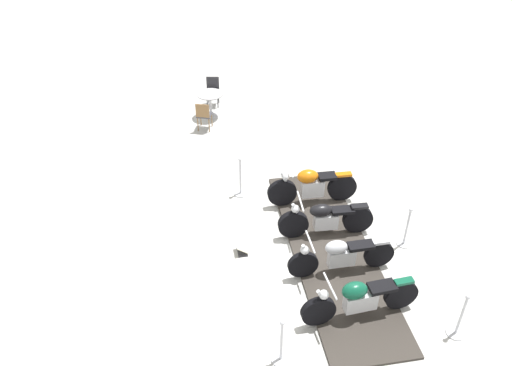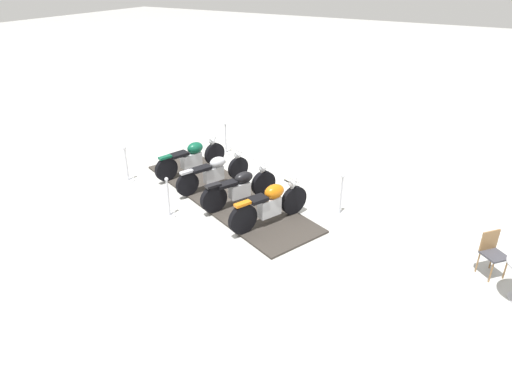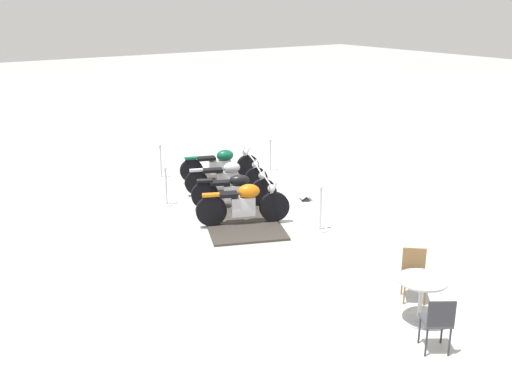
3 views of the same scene
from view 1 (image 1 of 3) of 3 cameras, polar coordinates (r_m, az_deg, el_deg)
ground_plane at (r=11.44m, az=8.28°, el=-7.58°), size 80.00×80.00×0.00m
display_platform at (r=11.42m, az=8.30°, el=-7.48°), size 3.69×5.90×0.05m
motorcycle_copper at (r=12.36m, az=6.08°, el=-0.27°), size 2.03×1.02×1.02m
motorcycle_black at (r=11.52m, az=7.56°, el=-3.87°), size 1.98×1.08×0.99m
motorcycle_chrome at (r=10.69m, az=9.22°, el=-7.79°), size 2.12×1.01×0.92m
motorcycle_forest at (r=9.93m, az=11.26°, el=-12.29°), size 2.22×0.92×0.96m
stanchion_right_rear at (r=9.34m, az=2.77°, el=-17.63°), size 0.35×0.35×1.01m
stanchion_left_mid at (r=11.73m, az=16.11°, el=-5.17°), size 0.29×0.29×1.02m
stanchion_right_front at (r=12.74m, az=-1.72°, el=-0.01°), size 0.35×0.35×1.06m
stanchion_left_rear at (r=10.32m, az=21.36°, el=-14.03°), size 0.35×0.35×1.02m
info_placard at (r=11.29m, az=-1.53°, el=-7.30°), size 0.35×0.37×0.24m
cafe_table at (r=16.05m, az=-5.04°, el=9.11°), size 0.79×0.79×0.77m
cafe_chair_near_table at (r=16.80m, az=-4.77°, el=10.22°), size 0.55×0.55×0.90m
cafe_chair_across_table at (r=15.38m, az=-5.75°, el=7.51°), size 0.56×0.56×0.89m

